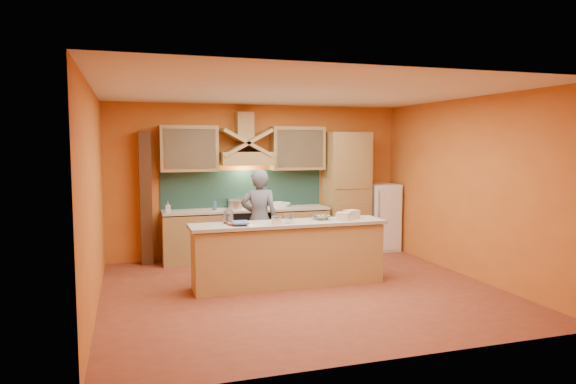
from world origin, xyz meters
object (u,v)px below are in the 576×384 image
object	(u,v)px
fridge	(381,217)
kitchen_scale	(276,221)
mixing_bowl	(321,217)
person	(259,220)
stove	(247,234)

from	to	relation	value
fridge	kitchen_scale	size ratio (longest dim) A/B	11.49
mixing_bowl	kitchen_scale	bearing A→B (deg)	-163.01
person	fridge	bearing A→B (deg)	-140.96
fridge	kitchen_scale	distance (m)	3.44
stove	mixing_bowl	bearing A→B (deg)	-67.82
fridge	person	bearing A→B (deg)	-161.95
person	kitchen_scale	distance (m)	1.18
kitchen_scale	mixing_bowl	xyz separation A→B (m)	(0.78, 0.24, -0.01)
fridge	kitchen_scale	bearing A→B (deg)	-143.17
stove	fridge	bearing A→B (deg)	0.00
stove	person	world-z (taller)	person
fridge	person	world-z (taller)	person
fridge	mixing_bowl	world-z (taller)	fridge
kitchen_scale	mixing_bowl	bearing A→B (deg)	18.77
stove	kitchen_scale	distance (m)	2.12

